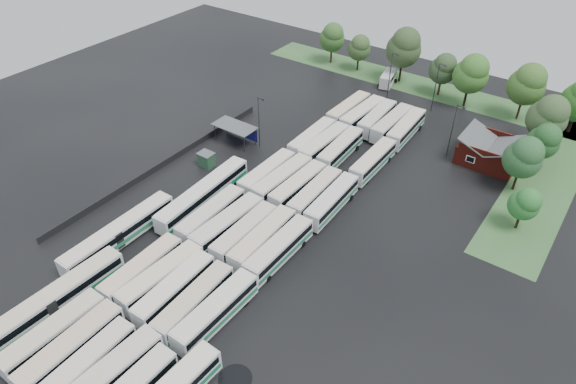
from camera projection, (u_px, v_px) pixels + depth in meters
The scene contains 58 objects.
ground at pixel (230, 241), 75.75m from camera, with size 160.00×160.00×0.00m, color black.
brick_building at pixel (489, 153), 91.13m from camera, with size 10.07×8.60×5.39m.
wash_shed at pixel (236, 128), 96.16m from camera, with size 8.20×4.20×3.58m.
utility_hut at pixel (206, 159), 90.61m from camera, with size 2.70×2.20×2.62m.
grass_strip_north at pixel (423, 87), 116.71m from camera, with size 80.00×10.00×0.01m, color #386430.
grass_strip_east at pixel (545, 181), 87.64m from camera, with size 10.00×50.00×0.01m, color #386430.
west_fence at pixel (164, 163), 90.86m from camera, with size 0.10×50.00×1.20m, color #2D2D30.
bus_r0c0 at pixel (54, 334), 60.00m from camera, with size 2.96×12.97×3.60m.
bus_r0c1 at pixel (72, 349), 58.41m from camera, with size 3.08×13.17×3.65m.
bus_r0c2 at pixel (86, 367), 56.65m from camera, with size 3.02×12.61×3.49m.
bus_r0c3 at pixel (108, 377), 55.47m from camera, with size 3.33×13.30×3.67m.
bus_r1c0 at pixel (142, 270), 68.36m from camera, with size 2.93×12.67×3.51m.
bus_r1c1 at pixel (161, 278), 67.19m from camera, with size 3.27×12.95×3.57m.
bus_r1c2 at pixel (175, 290), 65.56m from camera, with size 3.17×12.80×3.54m.
bus_r1c3 at pixel (194, 302), 63.93m from camera, with size 3.29×12.80×3.53m.
bus_r1c4 at pixel (216, 311), 62.70m from camera, with size 2.89×13.02×3.62m.
bus_r2c0 at pixel (211, 215), 77.27m from camera, with size 3.06×13.01×3.61m.
bus_r2c1 at pixel (227, 224), 75.59m from camera, with size 3.28×13.26×3.66m.
bus_r2c2 at pixel (245, 233), 74.18m from camera, with size 2.89×12.63×3.50m.
bus_r2c3 at pixel (263, 239), 73.00m from camera, with size 3.21×13.17×3.64m.
bus_r2c4 at pixel (279, 249), 71.40m from camera, with size 2.78×12.99×3.61m.
bus_r3c0 at pixel (267, 174), 86.03m from camera, with size 2.69×12.61×3.51m.
bus_r3c1 at pixel (282, 180), 84.58m from camera, with size 3.25×13.16×3.64m.
bus_r3c2 at pixel (298, 186), 83.23m from camera, with size 2.98×12.68×3.51m.
bus_r3c3 at pixel (315, 194), 81.63m from camera, with size 3.06×12.68×3.51m.
bus_r3c4 at pixel (332, 201), 80.13m from camera, with size 3.15×12.84×3.55m.
bus_r4c0 at pixel (312, 139), 94.91m from camera, with size 2.96×12.79×3.54m.
bus_r4c1 at pixel (324, 144), 93.34m from camera, with size 3.09×13.00×3.60m.
bus_r4c2 at pixel (340, 149), 92.07m from camera, with size 3.27×12.84×3.54m.
bus_r4c4 at pixel (373, 161), 89.03m from camera, with size 2.81×12.71×3.53m.
bus_r5c0 at pixel (348, 110), 103.90m from camera, with size 2.99×12.84×3.56m.
bus_r5c1 at pixel (362, 115), 102.17m from camera, with size 3.30×13.12×3.62m.
bus_r5c2 at pixel (377, 119), 101.04m from camera, with size 3.20×12.69×3.50m.
bus_r5c3 at pixel (392, 124), 99.37m from camera, with size 2.85×12.91×3.59m.
bus_r5c4 at pixel (406, 128), 97.87m from camera, with size 3.31×13.07×3.61m.
artic_bus_west_a at pixel (54, 301), 64.06m from camera, with size 3.37×19.39×3.58m.
artic_bus_west_b at pixel (203, 194), 81.43m from camera, with size 3.62×19.59×3.62m.
artic_bus_west_c at pixel (119, 234), 74.07m from camera, with size 2.74×18.92×3.51m.
minibus at pixel (388, 78), 116.53m from camera, with size 3.85×7.01×2.90m.
tree_north_0 at pixel (332, 37), 123.52m from camera, with size 6.13×6.13×10.15m.
tree_north_1 at pixel (360, 47), 120.40m from camera, with size 5.38×5.38×8.91m.
tree_north_2 at pixel (404, 47), 113.78m from camera, with size 7.80×7.80×12.93m.
tree_north_3 at pixel (444, 68), 109.59m from camera, with size 5.89×5.89×9.76m.
tree_north_4 at pixel (472, 73), 104.29m from camera, with size 7.20×7.20×11.93m.
tree_north_5 at pixel (528, 84), 100.02m from camera, with size 7.35×7.35×12.18m.
tree_east_0 at pixel (525, 203), 74.93m from camera, with size 4.62×4.58×7.59m.
tree_east_1 at pixel (524, 157), 81.61m from camera, with size 6.22×6.22×10.30m.
tree_east_2 at pixel (544, 141), 86.92m from camera, with size 5.54×5.54×9.18m.
tree_east_3 at pixel (549, 116), 90.32m from camera, with size 7.06×7.06×11.70m.
lamp_post_ne at pixel (453, 127), 90.37m from camera, with size 1.58×0.31×10.28m.
lamp_post_nw at pixel (259, 119), 92.88m from camera, with size 1.58×0.31×10.23m.
lamp_post_back_w at pixel (391, 74), 107.20m from camera, with size 1.69×0.33×10.95m.
lamp_post_back_e at pixel (437, 84), 103.81m from camera, with size 1.63×0.32×10.57m.
puddle_0 at pixel (107, 333), 62.52m from camera, with size 4.23×4.23×0.01m, color black.
puddle_1 at pixel (130, 384), 57.03m from camera, with size 3.57×3.57×0.01m, color black.
puddle_2 at pixel (221, 208), 81.78m from camera, with size 7.48×7.48×0.01m, color black.
puddle_3 at pixel (251, 274), 70.39m from camera, with size 4.81×4.81×0.01m, color black.
puddle_4 at pixel (235, 379), 57.57m from camera, with size 3.90×3.90×0.01m, color black.
Camera 1 is at (39.61, -40.40, 51.60)m, focal length 32.00 mm.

